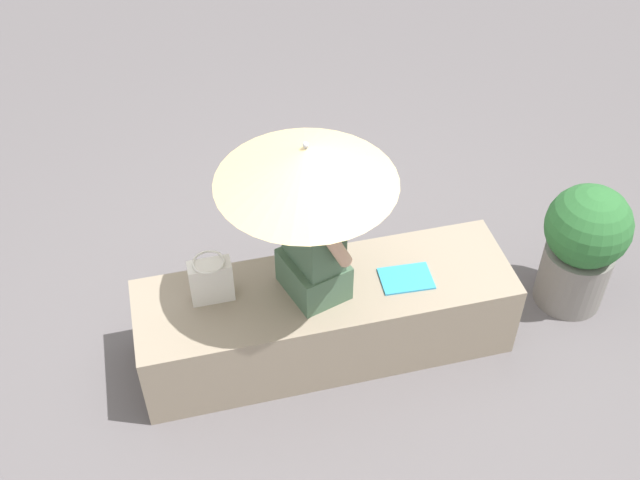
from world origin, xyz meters
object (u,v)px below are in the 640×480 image
magazine (406,278)px  parasol (306,165)px  planter_near (583,244)px  handbag_black (211,280)px  person_seated (313,235)px

magazine → parasol: bearing=-0.6°
parasol → planter_near: 1.87m
handbag_black → magazine: bearing=173.3°
person_seated → parasol: parasol is taller
planter_near → parasol: bearing=0.8°
person_seated → parasol: (0.04, 0.02, 0.46)m
person_seated → magazine: person_seated is taller
handbag_black → planter_near: planter_near is taller
person_seated → handbag_black: bearing=-7.0°
person_seated → planter_near: (-1.60, -0.00, -0.43)m
parasol → planter_near: size_ratio=1.17×
magazine → planter_near: 1.10m
person_seated → parasol: bearing=26.0°
planter_near → magazine: bearing=3.1°
person_seated → planter_near: person_seated is taller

